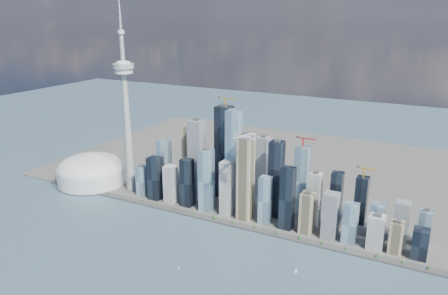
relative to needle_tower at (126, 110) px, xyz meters
The scene contains 10 objects.
ground 491.65m from the needle_tower, 45.94° to the right, with size 4000.00×4000.00×0.00m, color #334C5A.
seawall 385.07m from the needle_tower, 11.31° to the right, with size 1100.00×22.00×4.00m, color #383838.
land 544.99m from the needle_tower, 52.43° to the left, with size 1400.00×900.00×3.00m, color #4C4C47.
shoreline_trees 380.99m from the needle_tower, 11.31° to the right, with size 960.53×7.20×8.80m.
skyscraper_cluster 390.15m from the needle_tower, ahead, with size 736.00×142.00×278.64m.
needle_tower is the anchor object (origin of this frame).
dome_stadium 241.40m from the needle_tower, behind, with size 200.00×200.00×86.00m.
airplane 409.99m from the needle_tower, 13.39° to the right, with size 62.57×55.89×15.57m.
sailboat_west 503.29m from the needle_tower, 39.13° to the right, with size 6.20×1.74×8.64m.
sailboat_east 629.92m from the needle_tower, 18.39° to the right, with size 7.64×3.84×10.63m.
Camera 1 is at (474.57, -604.73, 486.83)m, focal length 35.00 mm.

